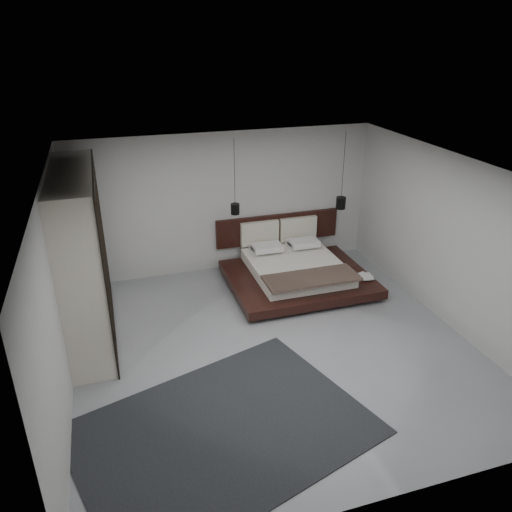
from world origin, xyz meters
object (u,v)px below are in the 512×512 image
object	(u,v)px
bed	(295,270)
pendant_right	(341,203)
rug	(223,430)
lattice_screen	(68,234)
pendant_left	(235,209)
wardrobe	(82,257)

from	to	relation	value
bed	pendant_right	distance (m)	1.61
bed	rug	world-z (taller)	bed
lattice_screen	bed	xyz separation A→B (m)	(4.04, -0.54, -1.02)
lattice_screen	rug	distance (m)	4.53
pendant_left	rug	size ratio (longest dim) A/B	0.40
pendant_left	pendant_right	xyz separation A→B (m)	(2.16, 0.00, -0.10)
rug	wardrobe	bearing A→B (deg)	118.39
lattice_screen	bed	distance (m)	4.21
bed	pendant_left	bearing A→B (deg)	159.70
pendant_right	pendant_left	bearing A→B (deg)	180.00
rug	pendant_right	bearing A→B (deg)	48.69
pendant_left	bed	bearing A→B (deg)	-20.30
bed	pendant_right	size ratio (longest dim) A/B	1.74
wardrobe	rug	world-z (taller)	wardrobe
pendant_left	wardrobe	bearing A→B (deg)	-158.51
wardrobe	pendant_right	bearing A→B (deg)	12.36
bed	wardrobe	size ratio (longest dim) A/B	0.96
pendant_left	wardrobe	world-z (taller)	pendant_left
pendant_left	wardrobe	xyz separation A→B (m)	(-2.71, -1.07, -0.16)
lattice_screen	pendant_right	size ratio (longest dim) A/B	1.72
lattice_screen	pendant_left	world-z (taller)	pendant_left
bed	rug	bearing A→B (deg)	-123.70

